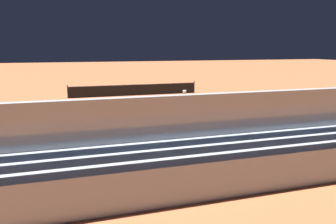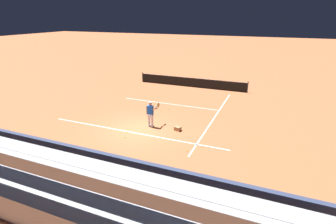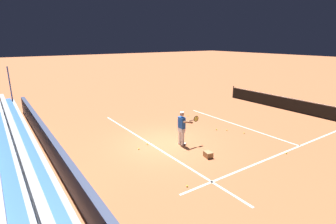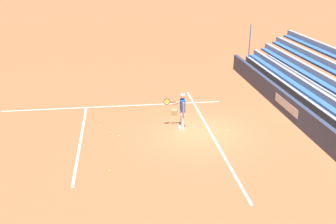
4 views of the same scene
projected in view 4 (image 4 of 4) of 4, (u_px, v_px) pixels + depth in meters
ground_plane at (200, 133)px, 18.45m from camera, size 160.00×160.00×0.00m
court_baseline_white at (210, 132)px, 18.51m from camera, size 12.00×0.10×0.01m
court_sideline_white at (114, 106)px, 21.76m from camera, size 0.10×12.00×0.01m
court_service_line_white at (81, 139)px, 17.78m from camera, size 8.22×0.10×0.01m
back_wall_sponsor_board at (301, 117)px, 18.86m from camera, size 21.87×0.25×1.10m
tennis_player at (182, 111)px, 18.62m from camera, size 0.58×0.99×1.71m
ball_box_cardboard at (174, 112)px, 20.57m from camera, size 0.45×0.37×0.26m
tennis_ball_stray_back at (109, 171)px, 15.02m from camera, size 0.07×0.07×0.07m
tennis_ball_far_right at (112, 105)px, 21.87m from camera, size 0.07×0.07×0.07m
tennis_ball_on_baseline at (216, 134)px, 18.21m from camera, size 0.07×0.07×0.07m
tennis_ball_midcourt at (228, 131)px, 18.54m from camera, size 0.07×0.07×0.07m
tennis_ball_toward_net at (101, 126)px, 19.11m from camera, size 0.07×0.07×0.07m
tennis_ball_far_left at (110, 133)px, 18.34m from camera, size 0.07×0.07×0.07m
tennis_ball_by_box at (119, 136)px, 18.01m from camera, size 0.07×0.07×0.07m
tennis_ball_near_player at (211, 103)px, 22.18m from camera, size 0.07×0.07×0.07m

